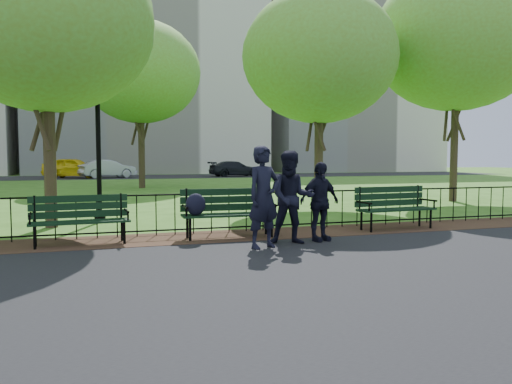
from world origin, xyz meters
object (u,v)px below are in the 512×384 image
object	(u,v)px
person_right	(320,202)
person_left	(264,197)
tree_mid_e	(457,39)
taxi	(74,168)
person_mid	(292,197)
park_bench_left_a	(80,214)
sedan_silver	(108,169)
park_bench_main	(217,206)
park_bench_right_a	(394,203)
tree_near_w	(46,20)
tree_near_e	(320,57)
lamppost	(98,146)
sedan_dark	(235,169)
tree_far_c	(140,72)

from	to	relation	value
person_right	person_left	bearing A→B (deg)	-176.89
tree_mid_e	taxi	world-z (taller)	tree_mid_e
person_mid	park_bench_left_a	bearing A→B (deg)	-179.98
park_bench_left_a	sedan_silver	xyz separation A→B (m)	(1.16, 31.77, 0.15)
sedan_silver	park_bench_main	bearing A→B (deg)	161.27
park_bench_right_a	tree_near_w	world-z (taller)	tree_near_w
park_bench_left_a	tree_near_w	size ratio (longest dim) A/B	0.27
park_bench_right_a	tree_mid_e	bearing A→B (deg)	37.68
park_bench_right_a	tree_mid_e	distance (m)	10.17
tree_near_e	taxi	xyz separation A→B (m)	(-8.91, 27.15, -4.18)
lamppost	tree_mid_e	xyz separation A→B (m)	(12.88, 2.36, 4.13)
park_bench_right_a	person_mid	distance (m)	3.23
person_right	tree_near_w	bearing A→B (deg)	130.91
tree_near_e	person_left	bearing A→B (deg)	-121.99
park_bench_left_a	sedan_dark	distance (m)	34.11
tree_far_c	sedan_silver	size ratio (longest dim) A/B	2.02
taxi	person_mid	bearing A→B (deg)	-151.66
park_bench_main	park_bench_right_a	distance (m)	4.22
tree_near_e	sedan_silver	size ratio (longest dim) A/B	1.62
sedan_dark	tree_mid_e	bearing A→B (deg)	175.73
park_bench_left_a	person_right	size ratio (longest dim) A/B	1.18
person_right	tree_near_e	bearing A→B (deg)	51.86
sedan_silver	tree_mid_e	bearing A→B (deg)	-176.51
person_left	taxi	bearing A→B (deg)	77.67
tree_far_c	tree_mid_e	bearing A→B (deg)	-48.38
person_left	taxi	distance (m)	34.28
lamppost	sedan_silver	xyz separation A→B (m)	(0.78, 28.39, -1.21)
person_mid	sedan_silver	distance (m)	33.05
person_mid	taxi	world-z (taller)	person_mid
park_bench_left_a	sedan_dark	bearing A→B (deg)	65.31
park_bench_main	tree_mid_e	xyz separation A→B (m)	(10.59, 5.80, 5.41)
lamppost	person_mid	size ratio (longest dim) A/B	2.00
tree_near_w	park_bench_main	bearing A→B (deg)	-39.66
taxi	tree_mid_e	bearing A→B (deg)	-131.90
tree_near_e	sedan_dark	size ratio (longest dim) A/B	1.59
park_bench_main	tree_far_c	bearing A→B (deg)	91.65
lamppost	taxi	bearing A→B (deg)	93.53
tree_far_c	person_left	bearing A→B (deg)	-88.30
park_bench_left_a	person_mid	world-z (taller)	person_mid
person_mid	taxi	bearing A→B (deg)	115.77
park_bench_right_a	tree_far_c	bearing A→B (deg)	99.04
lamppost	person_left	distance (m)	5.66
park_bench_right_a	person_mid	xyz separation A→B (m)	(-3.01, -1.15, 0.29)
person_mid	sedan_dark	size ratio (longest dim) A/B	0.39
park_bench_left_a	person_left	size ratio (longest dim) A/B	0.99
tree_near_w	sedan_dark	size ratio (longest dim) A/B	1.54
tree_mid_e	sedan_dark	xyz separation A→B (m)	(-1.44, 26.27, -5.41)
park_bench_right_a	sedan_dark	xyz separation A→B (m)	(4.93, 32.02, 0.05)
park_bench_right_a	tree_near_e	world-z (taller)	tree_near_e
park_bench_main	park_bench_right_a	bearing A→B (deg)	2.36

